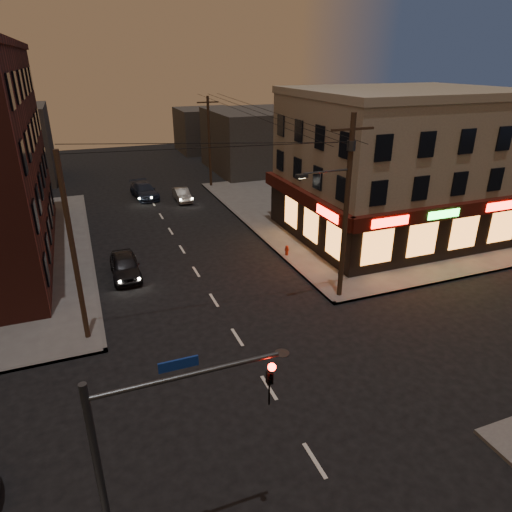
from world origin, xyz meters
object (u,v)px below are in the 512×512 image
sedan_far (144,191)px  sedan_mid (182,195)px  sedan_near (125,266)px  fire_hydrant (287,250)px

sedan_far → sedan_mid: bearing=-43.0°
sedan_near → sedan_far: (3.81, 17.27, -0.01)m
sedan_mid → fire_hydrant: sedan_mid is taller
sedan_near → fire_hydrant: sedan_near is taller
sedan_mid → fire_hydrant: 16.26m
sedan_near → sedan_far: size_ratio=0.87×
sedan_near → sedan_far: sedan_near is taller
sedan_near → sedan_mid: (7.01, 14.90, -0.12)m
sedan_mid → sedan_far: bearing=143.4°
sedan_far → sedan_near: bearing=-108.9°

